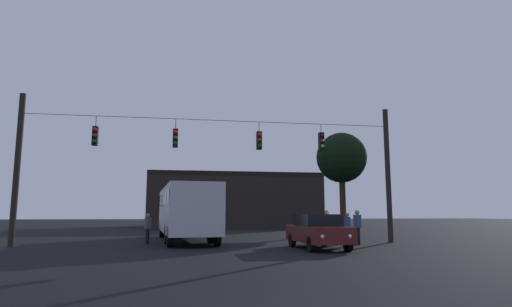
% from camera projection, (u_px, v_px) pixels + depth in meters
% --- Properties ---
extents(ground_plane, '(168.00, 168.00, 0.00)m').
position_uv_depth(ground_plane, '(206.00, 235.00, 29.93)').
color(ground_plane, black).
rests_on(ground_plane, ground).
extents(overhead_signal_span, '(19.21, 0.44, 7.35)m').
position_uv_depth(overhead_signal_span, '(216.00, 163.00, 21.45)').
color(overhead_signal_span, black).
rests_on(overhead_signal_span, ground).
extents(city_bus, '(3.56, 11.19, 3.00)m').
position_uv_depth(city_bus, '(186.00, 208.00, 23.90)').
color(city_bus, '#B7BCC6').
rests_on(city_bus, ground).
extents(car_near_right, '(1.90, 4.37, 1.52)m').
position_uv_depth(car_near_right, '(318.00, 231.00, 18.52)').
color(car_near_right, '#511919').
rests_on(car_near_right, ground).
extents(pedestrian_crossing_left, '(0.25, 0.37, 1.73)m').
position_uv_depth(pedestrian_crossing_left, '(327.00, 224.00, 23.30)').
color(pedestrian_crossing_left, black).
rests_on(pedestrian_crossing_left, ground).
extents(pedestrian_crossing_center, '(0.29, 0.39, 1.72)m').
position_uv_depth(pedestrian_crossing_center, '(358.00, 225.00, 20.89)').
color(pedestrian_crossing_center, black).
rests_on(pedestrian_crossing_center, ground).
extents(pedestrian_crossing_right, '(0.36, 0.42, 1.55)m').
position_uv_depth(pedestrian_crossing_right, '(148.00, 227.00, 21.41)').
color(pedestrian_crossing_right, black).
rests_on(pedestrian_crossing_right, ground).
extents(pedestrian_near_bus, '(0.29, 0.39, 1.59)m').
position_uv_depth(pedestrian_near_bus, '(348.00, 226.00, 21.95)').
color(pedestrian_near_bus, black).
rests_on(pedestrian_near_bus, ground).
extents(pedestrian_trailing, '(0.35, 0.42, 1.64)m').
position_uv_depth(pedestrian_trailing, '(327.00, 225.00, 22.24)').
color(pedestrian_trailing, black).
rests_on(pedestrian_trailing, ground).
extents(corner_building, '(18.40, 13.48, 5.86)m').
position_uv_depth(corner_building, '(231.00, 201.00, 49.20)').
color(corner_building, black).
rests_on(corner_building, ground).
extents(tree_left_silhouette, '(3.90, 3.90, 7.80)m').
position_uv_depth(tree_left_silhouette, '(342.00, 158.00, 32.45)').
color(tree_left_silhouette, '#2D2116').
rests_on(tree_left_silhouette, ground).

